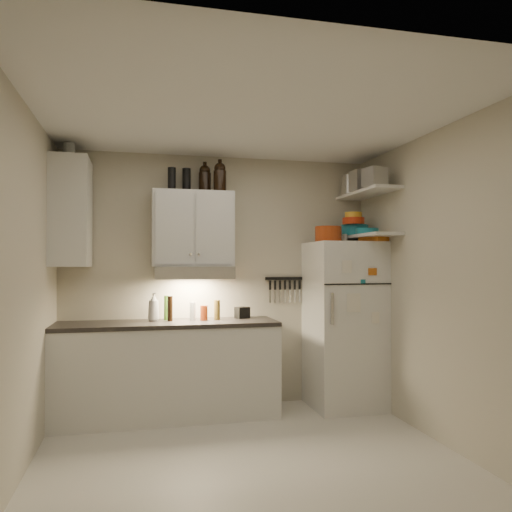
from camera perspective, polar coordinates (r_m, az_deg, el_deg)
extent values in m
cube|color=silver|center=(4.04, -0.57, -22.50)|extent=(3.20, 3.00, 0.02)
cube|color=white|center=(3.92, -0.57, 15.91)|extent=(3.20, 3.00, 0.02)
cube|color=#BEB7A2|center=(5.24, -4.20, -2.83)|extent=(3.20, 0.02, 2.60)
cube|color=#BEB7A2|center=(3.75, -25.38, -3.49)|extent=(0.02, 3.00, 2.60)
cube|color=#BEB7A2|center=(4.40, 20.38, -3.13)|extent=(0.02, 3.00, 2.60)
cube|color=silver|center=(4.98, -10.06, -12.90)|extent=(2.10, 0.60, 0.88)
cube|color=#2C2826|center=(4.90, -10.04, -7.64)|extent=(2.10, 0.62, 0.04)
cube|color=silver|center=(5.04, -7.25, 3.07)|extent=(0.80, 0.33, 0.75)
cube|color=silver|center=(4.92, -20.38, 4.68)|extent=(0.33, 0.55, 1.00)
cube|color=silver|center=(4.96, -7.19, -1.89)|extent=(0.76, 0.46, 0.12)
cube|color=white|center=(5.29, 10.05, -7.70)|extent=(0.70, 0.68, 1.70)
cube|color=silver|center=(5.26, 12.61, 7.02)|extent=(0.30, 0.95, 0.03)
cube|color=silver|center=(5.22, 12.62, 2.23)|extent=(0.30, 0.95, 0.03)
cube|color=black|center=(5.37, 3.25, -2.57)|extent=(0.42, 0.02, 0.03)
cylinder|color=#9B3612|center=(5.13, 8.26, 2.48)|extent=(0.32, 0.32, 0.16)
cube|color=#C06018|center=(5.15, 13.40, 2.08)|extent=(0.28, 0.31, 0.08)
cylinder|color=silver|center=(5.27, 10.13, 2.01)|extent=(0.05, 0.05, 0.09)
cylinder|color=silver|center=(5.47, 11.19, 7.94)|extent=(0.35, 0.35, 0.20)
cube|color=#AAAAAD|center=(5.23, 12.01, 8.37)|extent=(0.22, 0.20, 0.21)
cube|color=#AAAAAD|center=(4.96, 13.40, 8.74)|extent=(0.22, 0.22, 0.18)
cylinder|color=#187586|center=(5.39, 11.22, 2.90)|extent=(0.29, 0.29, 0.11)
cylinder|color=red|center=(5.31, 11.07, 3.94)|extent=(0.23, 0.23, 0.07)
cylinder|color=gold|center=(5.32, 11.06, 4.61)|extent=(0.18, 0.18, 0.06)
cylinder|color=#187586|center=(5.14, 12.57, 2.77)|extent=(0.23, 0.23, 0.06)
cylinder|color=black|center=(5.15, -7.95, 8.54)|extent=(0.09, 0.09, 0.24)
cylinder|color=black|center=(5.05, -9.61, 8.66)|extent=(0.10, 0.10, 0.23)
cylinder|color=silver|center=(5.03, -20.59, 11.16)|extent=(0.14, 0.14, 0.15)
imported|color=silver|center=(4.96, -11.62, -5.52)|extent=(0.16, 0.16, 0.31)
cylinder|color=brown|center=(5.00, -4.48, -6.17)|extent=(0.08, 0.08, 0.20)
cylinder|color=#3E741D|center=(5.04, -10.22, -5.85)|extent=(0.05, 0.05, 0.24)
cylinder|color=black|center=(4.93, -9.79, -5.94)|extent=(0.06, 0.06, 0.24)
cylinder|color=silver|center=(4.97, -7.26, -6.28)|extent=(0.06, 0.06, 0.18)
cylinder|color=#9B3612|center=(4.95, -5.97, -6.49)|extent=(0.08, 0.08, 0.15)
cube|color=black|center=(5.13, -1.59, -6.48)|extent=(0.16, 0.14, 0.12)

